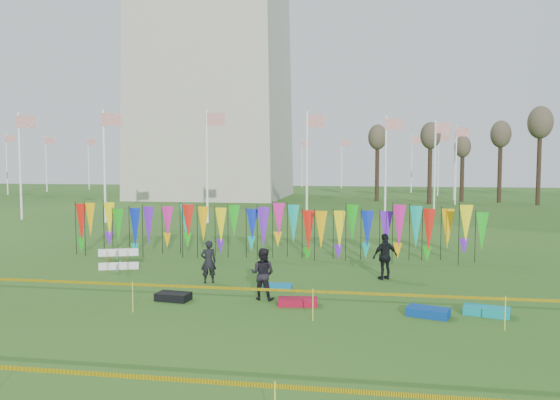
% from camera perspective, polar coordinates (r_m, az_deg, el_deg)
% --- Properties ---
extents(ground, '(160.00, 160.00, 0.00)m').
position_cam_1_polar(ground, '(17.32, -6.44, -10.58)').
color(ground, '#234D15').
rests_on(ground, ground).
extents(flagpole_ring, '(57.40, 56.16, 8.00)m').
position_cam_1_polar(flagpole_ring, '(66.76, -6.78, 3.73)').
color(flagpole_ring, white).
rests_on(flagpole_ring, ground).
extents(banner_row, '(18.64, 0.64, 2.40)m').
position_cam_1_polar(banner_row, '(24.54, -0.81, -2.60)').
color(banner_row, black).
rests_on(banner_row, ground).
extents(caution_tape_near, '(26.00, 0.02, 0.90)m').
position_cam_1_polar(caution_tape_near, '(15.82, -8.74, -9.11)').
color(caution_tape_near, '#EAC104').
rests_on(caution_tape_near, ground).
extents(caution_tape_far, '(26.00, 0.02, 0.90)m').
position_cam_1_polar(caution_tape_far, '(10.23, -20.40, -16.77)').
color(caution_tape_far, '#EAC104').
rests_on(caution_tape_far, ground).
extents(box_kite, '(0.79, 0.79, 0.88)m').
position_cam_1_polar(box_kite, '(22.96, -16.52, -5.96)').
color(box_kite, '#B5260D').
rests_on(box_kite, ground).
extents(person_left, '(0.68, 0.61, 1.55)m').
position_cam_1_polar(person_left, '(19.86, -7.48, -6.40)').
color(person_left, black).
rests_on(person_left, ground).
extents(person_mid, '(0.87, 0.62, 1.64)m').
position_cam_1_polar(person_mid, '(17.40, -1.83, -7.70)').
color(person_mid, black).
rests_on(person_mid, ground).
extents(person_right, '(1.16, 0.99, 1.71)m').
position_cam_1_polar(person_right, '(20.61, 10.94, -5.82)').
color(person_right, black).
rests_on(person_right, ground).
extents(kite_bag_turquoise, '(1.00, 0.54, 0.20)m').
position_cam_1_polar(kite_bag_turquoise, '(18.81, -0.26, -9.06)').
color(kite_bag_turquoise, '#0B72AE').
rests_on(kite_bag_turquoise, ground).
extents(kite_bag_blue, '(1.28, 0.92, 0.24)m').
position_cam_1_polar(kite_bag_blue, '(16.26, 15.21, -11.23)').
color(kite_bag_blue, '#093B95').
rests_on(kite_bag_blue, ground).
extents(kite_bag_red, '(1.24, 0.68, 0.22)m').
position_cam_1_polar(kite_bag_red, '(16.86, 1.86, -10.58)').
color(kite_bag_red, '#AF0B29').
rests_on(kite_bag_red, ground).
extents(kite_bag_black, '(1.11, 0.74, 0.24)m').
position_cam_1_polar(kite_bag_black, '(17.74, -11.09, -9.87)').
color(kite_bag_black, black).
rests_on(kite_bag_black, ground).
extents(kite_bag_teal, '(1.35, 0.90, 0.24)m').
position_cam_1_polar(kite_bag_teal, '(16.88, 20.78, -10.79)').
color(kite_bag_teal, '#0B949F').
rests_on(kite_bag_teal, ground).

